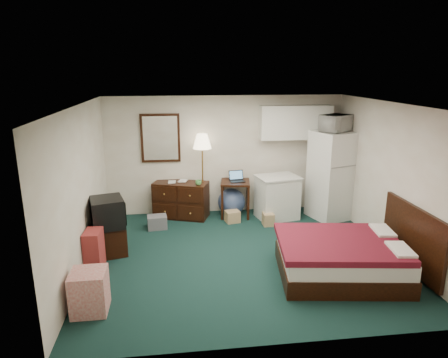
{
  "coord_description": "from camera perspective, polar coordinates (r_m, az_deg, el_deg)",
  "views": [
    {
      "loc": [
        -1.07,
        -6.01,
        3.02
      ],
      "look_at": [
        -0.27,
        0.35,
        1.25
      ],
      "focal_mm": 32.0,
      "sensor_mm": 36.0,
      "label": 1
    }
  ],
  "objects": [
    {
      "name": "floor",
      "position": [
        6.81,
        2.64,
        -10.91
      ],
      "size": [
        5.0,
        4.5,
        0.01
      ],
      "primitive_type": "cube",
      "color": "black",
      "rests_on": "ground"
    },
    {
      "name": "ceiling",
      "position": [
        6.12,
        2.94,
        10.55
      ],
      "size": [
        5.0,
        4.5,
        0.01
      ],
      "primitive_type": "cube",
      "color": "beige",
      "rests_on": "walls"
    },
    {
      "name": "walls",
      "position": [
        6.35,
        2.78,
        -0.75
      ],
      "size": [
        5.01,
        4.51,
        2.5
      ],
      "color": "beige",
      "rests_on": "floor"
    },
    {
      "name": "mirror",
      "position": [
        8.35,
        -9.06,
        5.8
      ],
      "size": [
        0.8,
        0.06,
        1.0
      ],
      "primitive_type": null,
      "color": "white",
      "rests_on": "walls"
    },
    {
      "name": "upper_cabinets",
      "position": [
        8.53,
        10.15,
        8.0
      ],
      "size": [
        1.5,
        0.35,
        0.7
      ],
      "primitive_type": null,
      "color": "silver",
      "rests_on": "walls"
    },
    {
      "name": "headboard",
      "position": [
        6.73,
        25.33,
        -7.66
      ],
      "size": [
        0.06,
        1.56,
        1.0
      ],
      "primitive_type": null,
      "color": "black",
      "rests_on": "walls"
    },
    {
      "name": "dresser",
      "position": [
        8.41,
        -6.14,
        -2.96
      ],
      "size": [
        1.21,
        0.84,
        0.75
      ],
      "primitive_type": null,
      "rotation": [
        0.0,
        0.0,
        -0.33
      ],
      "color": "black",
      "rests_on": "floor"
    },
    {
      "name": "floor_lamp",
      "position": [
        8.32,
        -3.07,
        0.47
      ],
      "size": [
        0.48,
        0.48,
        1.75
      ],
      "primitive_type": null,
      "rotation": [
        0.0,
        0.0,
        0.33
      ],
      "color": "gold",
      "rests_on": "floor"
    },
    {
      "name": "desk",
      "position": [
        8.45,
        1.61,
        -2.79
      ],
      "size": [
        0.68,
        0.68,
        0.75
      ],
      "primitive_type": null,
      "rotation": [
        0.0,
        0.0,
        -0.16
      ],
      "color": "black",
      "rests_on": "floor"
    },
    {
      "name": "exercise_ball",
      "position": [
        8.5,
        1.08,
        -3.29
      ],
      "size": [
        0.74,
        0.74,
        0.58
      ],
      "primitive_type": "sphere",
      "rotation": [
        0.0,
        0.0,
        -0.34
      ],
      "color": "navy",
      "rests_on": "floor"
    },
    {
      "name": "kitchen_counter",
      "position": [
        8.37,
        7.6,
        -2.69
      ],
      "size": [
        0.9,
        0.75,
        0.87
      ],
      "primitive_type": null,
      "rotation": [
        0.0,
        0.0,
        0.2
      ],
      "color": "silver",
      "rests_on": "floor"
    },
    {
      "name": "fridge",
      "position": [
        8.51,
        15.14,
        0.52
      ],
      "size": [
        0.95,
        0.95,
        1.82
      ],
      "primitive_type": null,
      "rotation": [
        0.0,
        0.0,
        0.32
      ],
      "color": "silver",
      "rests_on": "floor"
    },
    {
      "name": "bed",
      "position": [
        6.33,
        16.34,
        -10.82
      ],
      "size": [
        1.96,
        1.63,
        0.57
      ],
      "primitive_type": null,
      "rotation": [
        0.0,
        0.0,
        -0.14
      ],
      "color": "#4C1119",
      "rests_on": "floor"
    },
    {
      "name": "tv_stand",
      "position": [
        7.06,
        -16.01,
        -8.27
      ],
      "size": [
        0.63,
        0.66,
        0.5
      ],
      "primitive_type": null,
      "rotation": [
        0.0,
        0.0,
        0.26
      ],
      "color": "black",
      "rests_on": "floor"
    },
    {
      "name": "suitcase",
      "position": [
        6.57,
        -18.07,
        -9.66
      ],
      "size": [
        0.27,
        0.41,
        0.64
      ],
      "primitive_type": null,
      "rotation": [
        0.0,
        0.0,
        -0.06
      ],
      "color": "maroon",
      "rests_on": "floor"
    },
    {
      "name": "retail_box",
      "position": [
        5.56,
        -18.67,
        -14.99
      ],
      "size": [
        0.45,
        0.45,
        0.55
      ],
      "primitive_type": null,
      "rotation": [
        0.0,
        0.0,
        0.01
      ],
      "color": "beige",
      "rests_on": "floor"
    },
    {
      "name": "file_bin",
      "position": [
        7.95,
        -9.52,
        -6.1
      ],
      "size": [
        0.4,
        0.31,
        0.26
      ],
      "primitive_type": null,
      "rotation": [
        0.0,
        0.0,
        0.1
      ],
      "color": "slate",
      "rests_on": "floor"
    },
    {
      "name": "cardboard_box_a",
      "position": [
        8.17,
        1.21,
        -5.37
      ],
      "size": [
        0.32,
        0.29,
        0.23
      ],
      "primitive_type": null,
      "rotation": [
        0.0,
        0.0,
        0.22
      ],
      "color": "#997D48",
      "rests_on": "floor"
    },
    {
      "name": "cardboard_box_b",
      "position": [
        8.06,
        6.33,
        -5.71
      ],
      "size": [
        0.21,
        0.25,
        0.25
      ],
      "primitive_type": null,
      "rotation": [
        0.0,
        0.0,
        0.0
      ],
      "color": "#997D48",
      "rests_on": "floor"
    },
    {
      "name": "laptop",
      "position": [
        8.3,
        1.92,
        0.33
      ],
      "size": [
        0.33,
        0.28,
        0.21
      ],
      "primitive_type": null,
      "rotation": [
        0.0,
        0.0,
        0.12
      ],
      "color": "black",
      "rests_on": "desk"
    },
    {
      "name": "crt_tv",
      "position": [
        6.85,
        -16.33,
        -4.6
      ],
      "size": [
        0.65,
        0.68,
        0.48
      ],
      "primitive_type": null,
      "rotation": [
        0.0,
        0.0,
        0.27
      ],
      "color": "black",
      "rests_on": "tv_stand"
    },
    {
      "name": "microwave",
      "position": [
        8.29,
        15.68,
        7.94
      ],
      "size": [
        0.69,
        0.62,
        0.41
      ],
      "primitive_type": "imported",
      "rotation": [
        0.0,
        0.0,
        0.6
      ],
      "color": "silver",
      "rests_on": "fridge"
    },
    {
      "name": "book_a",
      "position": [
        8.3,
        -7.98,
        0.19
      ],
      "size": [
        0.15,
        0.02,
        0.21
      ],
      "primitive_type": "imported",
      "rotation": [
        0.0,
        0.0,
        -0.04
      ],
      "color": "#997D48",
      "rests_on": "dresser"
    },
    {
      "name": "book_b",
      "position": [
        8.37,
        -6.47,
        0.45
      ],
      "size": [
        0.17,
        0.07,
        0.23
      ],
      "primitive_type": "imported",
      "rotation": [
        0.0,
        0.0,
        -0.3
      ],
      "color": "#997D48",
      "rests_on": "dresser"
    },
    {
      "name": "mug",
      "position": [
        8.07,
        -3.68,
        -0.44
      ],
      "size": [
        0.14,
        0.11,
        0.13
      ],
      "primitive_type": "imported",
      "rotation": [
        0.0,
        0.0,
        -0.13
      ],
      "color": "#509E4B",
      "rests_on": "dresser"
    }
  ]
}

